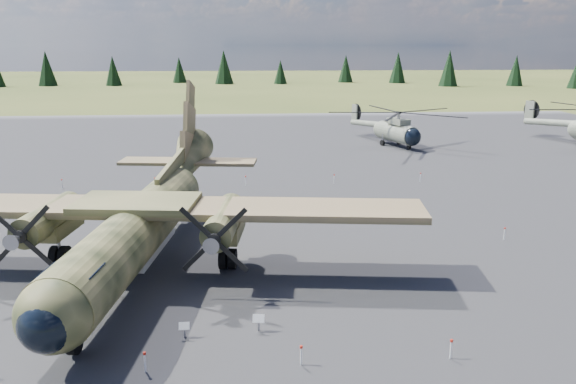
{
  "coord_description": "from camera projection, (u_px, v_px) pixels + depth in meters",
  "views": [
    {
      "loc": [
        -0.05,
        -32.94,
        12.15
      ],
      "look_at": [
        2.71,
        2.0,
        2.96
      ],
      "focal_mm": 35.0,
      "sensor_mm": 36.0,
      "label": 1
    }
  ],
  "objects": [
    {
      "name": "ground",
      "position": [
        247.0,
        247.0,
        34.85
      ],
      "size": [
        500.0,
        500.0,
        0.0
      ],
      "primitive_type": "plane",
      "color": "brown",
      "rests_on": "ground"
    },
    {
      "name": "apron",
      "position": [
        246.0,
        203.0,
        44.49
      ],
      "size": [
        120.0,
        120.0,
        0.04
      ],
      "primitive_type": "cube",
      "color": "#5A595E",
      "rests_on": "ground"
    },
    {
      "name": "transport_plane",
      "position": [
        144.0,
        214.0,
        31.55
      ],
      "size": [
        31.07,
        28.05,
        10.22
      ],
      "rotation": [
        0.0,
        0.0,
        -0.13
      ],
      "color": "#2F351D",
      "rests_on": "ground"
    },
    {
      "name": "helicopter_near",
      "position": [
        396.0,
        121.0,
        68.87
      ],
      "size": [
        21.84,
        22.02,
        4.35
      ],
      "rotation": [
        0.0,
        0.0,
        0.34
      ],
      "color": "gray",
      "rests_on": "ground"
    },
    {
      "name": "info_placard_left",
      "position": [
        184.0,
        327.0,
        23.94
      ],
      "size": [
        0.46,
        0.2,
        0.72
      ],
      "rotation": [
        0.0,
        0.0,
        0.01
      ],
      "color": "gray",
      "rests_on": "ground"
    },
    {
      "name": "info_placard_right",
      "position": [
        259.0,
        320.0,
        24.45
      ],
      "size": [
        0.54,
        0.3,
        0.81
      ],
      "rotation": [
        0.0,
        0.0,
        -0.16
      ],
      "color": "gray",
      "rests_on": "ground"
    },
    {
      "name": "barrier_fence",
      "position": [
        240.0,
        240.0,
        34.61
      ],
      "size": [
        33.12,
        29.62,
        0.85
      ],
      "color": "white",
      "rests_on": "ground"
    },
    {
      "name": "treeline",
      "position": [
        309.0,
        154.0,
        39.54
      ],
      "size": [
        323.98,
        326.91,
        10.97
      ],
      "color": "black",
      "rests_on": "ground"
    }
  ]
}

